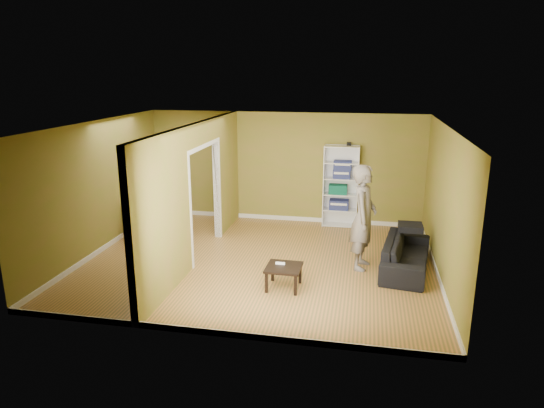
{
  "coord_description": "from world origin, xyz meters",
  "views": [
    {
      "loc": [
        1.88,
        -8.42,
        3.52
      ],
      "look_at": [
        0.2,
        0.2,
        1.1
      ],
      "focal_mm": 32.0,
      "sensor_mm": 36.0,
      "label": 1
    }
  ],
  "objects_px": {
    "bookshelf": "(341,186)",
    "coffee_table": "(284,269)",
    "person": "(364,208)",
    "chair_near": "(144,221)",
    "dining_table": "(153,203)",
    "chair_left": "(119,213)",
    "chair_far": "(169,206)",
    "sofa": "(406,250)"
  },
  "relations": [
    {
      "from": "bookshelf",
      "to": "chair_left",
      "type": "xyz_separation_m",
      "value": [
        -4.84,
        -1.48,
        -0.5
      ]
    },
    {
      "from": "coffee_table",
      "to": "dining_table",
      "type": "distance_m",
      "value": 3.99
    },
    {
      "from": "sofa",
      "to": "chair_far",
      "type": "distance_m",
      "value": 5.48
    },
    {
      "from": "sofa",
      "to": "chair_left",
      "type": "distance_m",
      "value": 6.26
    },
    {
      "from": "chair_far",
      "to": "coffee_table",
      "type": "bearing_deg",
      "value": 161.5
    },
    {
      "from": "chair_left",
      "to": "person",
      "type": "bearing_deg",
      "value": 75.71
    },
    {
      "from": "bookshelf",
      "to": "coffee_table",
      "type": "bearing_deg",
      "value": -101.05
    },
    {
      "from": "person",
      "to": "dining_table",
      "type": "height_order",
      "value": "person"
    },
    {
      "from": "person",
      "to": "chair_left",
      "type": "relative_size",
      "value": 2.53
    },
    {
      "from": "sofa",
      "to": "dining_table",
      "type": "bearing_deg",
      "value": 87.73
    },
    {
      "from": "dining_table",
      "to": "chair_far",
      "type": "height_order",
      "value": "chair_far"
    },
    {
      "from": "sofa",
      "to": "dining_table",
      "type": "xyz_separation_m",
      "value": [
        -5.36,
        1.0,
        0.33
      ]
    },
    {
      "from": "bookshelf",
      "to": "chair_far",
      "type": "distance_m",
      "value": 4.02
    },
    {
      "from": "dining_table",
      "to": "chair_left",
      "type": "xyz_separation_m",
      "value": [
        -0.82,
        -0.04,
        -0.25
      ]
    },
    {
      "from": "chair_far",
      "to": "bookshelf",
      "type": "bearing_deg",
      "value": -144.98
    },
    {
      "from": "dining_table",
      "to": "chair_left",
      "type": "height_order",
      "value": "chair_left"
    },
    {
      "from": "chair_near",
      "to": "chair_far",
      "type": "distance_m",
      "value": 1.16
    },
    {
      "from": "dining_table",
      "to": "chair_left",
      "type": "bearing_deg",
      "value": -177.07
    },
    {
      "from": "sofa",
      "to": "coffee_table",
      "type": "distance_m",
      "value": 2.39
    },
    {
      "from": "sofa",
      "to": "dining_table",
      "type": "relative_size",
      "value": 1.56
    },
    {
      "from": "coffee_table",
      "to": "dining_table",
      "type": "height_order",
      "value": "dining_table"
    },
    {
      "from": "coffee_table",
      "to": "chair_near",
      "type": "bearing_deg",
      "value": 153.14
    },
    {
      "from": "coffee_table",
      "to": "chair_far",
      "type": "height_order",
      "value": "chair_far"
    },
    {
      "from": "chair_near",
      "to": "person",
      "type": "bearing_deg",
      "value": 2.98
    },
    {
      "from": "sofa",
      "to": "chair_left",
      "type": "bearing_deg",
      "value": 89.5
    },
    {
      "from": "chair_near",
      "to": "chair_far",
      "type": "bearing_deg",
      "value": 95.76
    },
    {
      "from": "person",
      "to": "coffee_table",
      "type": "xyz_separation_m",
      "value": [
        -1.26,
        -1.15,
        -0.8
      ]
    },
    {
      "from": "person",
      "to": "chair_far",
      "type": "distance_m",
      "value": 4.79
    },
    {
      "from": "dining_table",
      "to": "chair_near",
      "type": "bearing_deg",
      "value": -85.33
    },
    {
      "from": "coffee_table",
      "to": "chair_left",
      "type": "relative_size",
      "value": 0.65
    },
    {
      "from": "chair_near",
      "to": "bookshelf",
      "type": "bearing_deg",
      "value": 35.96
    },
    {
      "from": "chair_left",
      "to": "bookshelf",
      "type": "bearing_deg",
      "value": 103.37
    },
    {
      "from": "chair_left",
      "to": "chair_near",
      "type": "relative_size",
      "value": 0.96
    },
    {
      "from": "person",
      "to": "chair_near",
      "type": "relative_size",
      "value": 2.42
    },
    {
      "from": "bookshelf",
      "to": "chair_left",
      "type": "distance_m",
      "value": 5.09
    },
    {
      "from": "dining_table",
      "to": "chair_far",
      "type": "relative_size",
      "value": 1.31
    },
    {
      "from": "dining_table",
      "to": "chair_near",
      "type": "distance_m",
      "value": 0.61
    },
    {
      "from": "coffee_table",
      "to": "bookshelf",
      "type": "bearing_deg",
      "value": 78.95
    },
    {
      "from": "bookshelf",
      "to": "coffee_table",
      "type": "height_order",
      "value": "bookshelf"
    },
    {
      "from": "chair_far",
      "to": "sofa",
      "type": "bearing_deg",
      "value": -174.09
    },
    {
      "from": "coffee_table",
      "to": "chair_left",
      "type": "xyz_separation_m",
      "value": [
        -4.13,
        2.17,
        0.12
      ]
    },
    {
      "from": "bookshelf",
      "to": "chair_left",
      "type": "height_order",
      "value": "bookshelf"
    }
  ]
}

